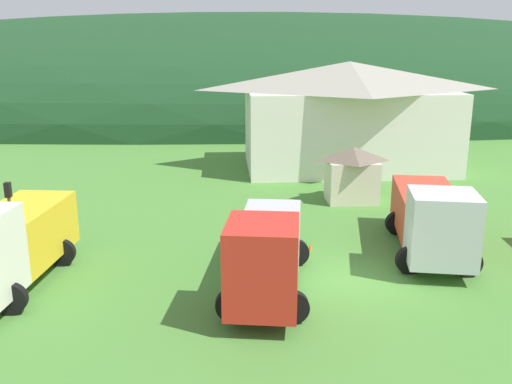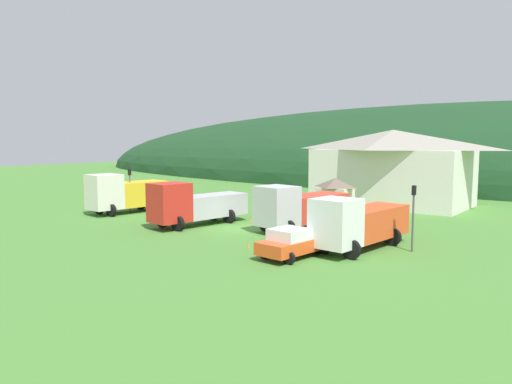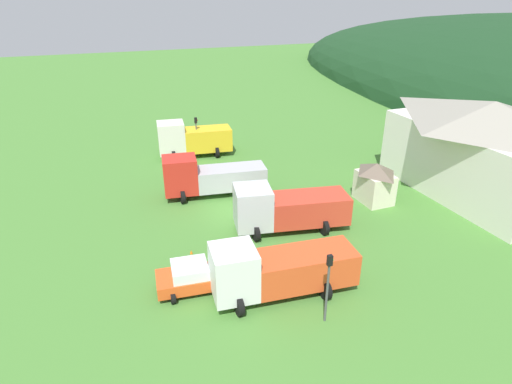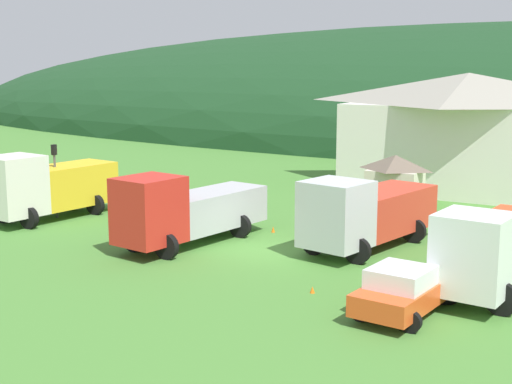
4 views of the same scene
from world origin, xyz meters
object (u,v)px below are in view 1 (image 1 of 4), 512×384
play_shed_cream (352,173)px  heavy_rig_striped (4,242)px  depot_building (348,114)px  traffic_cone_mid_row (310,250)px  tow_truck_silver (432,217)px  crane_truck_red (267,250)px  traffic_light_west (12,222)px

play_shed_cream → heavy_rig_striped: size_ratio=0.43×
depot_building → traffic_cone_mid_row: size_ratio=26.75×
heavy_rig_striped → play_shed_cream: bearing=132.7°
play_shed_cream → traffic_cone_mid_row: play_shed_cream is taller
depot_building → tow_truck_silver: size_ratio=1.89×
play_shed_cream → crane_truck_red: 13.11m
heavy_rig_striped → crane_truck_red: heavy_rig_striped is taller
depot_building → tow_truck_silver: bearing=-90.3°
play_shed_cream → traffic_cone_mid_row: 8.48m
depot_building → tow_truck_silver: 17.39m
crane_truck_red → traffic_cone_mid_row: 5.08m
depot_building → tow_truck_silver: depot_building is taller
depot_building → crane_truck_red: size_ratio=1.84×
heavy_rig_striped → crane_truck_red: size_ratio=0.88×
depot_building → traffic_light_west: 25.48m
crane_truck_red → traffic_light_west: traffic_light_west is taller
traffic_light_west → traffic_cone_mid_row: 12.12m
heavy_rig_striped → traffic_light_west: size_ratio=1.88×
depot_building → play_shed_cream: depot_building is taller
depot_building → crane_truck_red: (-7.34, -20.71, -2.20)m
play_shed_cream → crane_truck_red: crane_truck_red is taller
crane_truck_red → play_shed_cream: bearing=162.5°
tow_truck_silver → heavy_rig_striped: bearing=-70.3°
heavy_rig_striped → traffic_cone_mid_row: size_ratio=12.84×
play_shed_cream → traffic_light_west: traffic_light_west is taller
depot_building → play_shed_cream: size_ratio=4.82×
heavy_rig_striped → traffic_cone_mid_row: bearing=113.0°
tow_truck_silver → traffic_cone_mid_row: 5.33m
play_shed_cream → depot_building: bearing=79.9°
play_shed_cream → traffic_light_west: (-15.06, -10.31, 0.78)m
traffic_cone_mid_row → depot_building: bearing=72.8°
traffic_light_west → depot_building: bearing=49.1°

